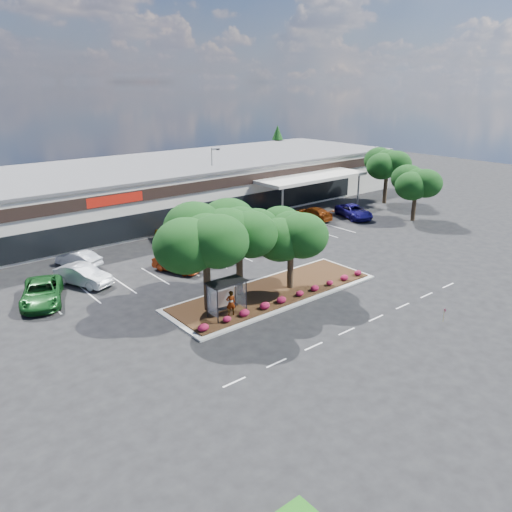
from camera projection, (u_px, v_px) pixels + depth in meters
ground at (327, 303)px, 38.32m from camera, size 160.00×160.00×0.00m
retail_store at (128, 192)px, 62.05m from camera, size 80.40×25.20×6.25m
landscape_island at (274, 292)px, 40.00m from camera, size 18.00×6.00×0.26m
lane_markings at (243, 267)px, 45.84m from camera, size 33.12×20.06×0.01m
shrub_row at (292, 296)px, 38.34m from camera, size 17.00×0.80×0.50m
bus_shelter at (225, 288)px, 35.22m from camera, size 2.75×1.55×2.59m
island_tree_west at (206, 259)px, 35.42m from camera, size 7.20×7.20×7.89m
island_tree_mid at (239, 250)px, 38.12m from camera, size 6.60×6.60×7.32m
island_tree_east at (291, 249)px, 39.56m from camera, size 5.80×5.80×6.50m
tree_east_near at (415, 194)px, 60.13m from camera, size 5.60×5.60×6.51m
tree_east_far at (386, 176)px, 68.78m from camera, size 6.40×6.40×7.62m
conifer_north_east at (277, 150)px, 89.31m from camera, size 3.96×3.96×9.00m
person_waiting at (231, 303)px, 35.45m from camera, size 0.80×0.66×1.89m
light_pole at (213, 186)px, 62.87m from camera, size 1.43×0.50×8.40m
survey_stake at (444, 314)px, 35.13m from camera, size 0.08×0.14×0.98m
car_0 at (42, 292)px, 38.13m from camera, size 4.86×6.72×1.70m
car_1 at (83, 275)px, 41.56m from camera, size 3.73×5.43×1.70m
car_2 at (177, 264)px, 44.50m from camera, size 3.19×4.77×1.49m
car_3 at (209, 252)px, 47.27m from camera, size 3.50×5.03×1.59m
car_4 at (217, 251)px, 47.95m from camera, size 3.07×5.38×1.41m
car_5 at (265, 242)px, 50.32m from camera, size 3.48×5.04×1.57m
car_7 at (302, 224)px, 56.90m from camera, size 3.15×4.57×1.44m
car_8 at (354, 212)px, 62.12m from camera, size 4.41×6.36×1.61m
car_9 at (79, 259)px, 45.63m from camera, size 3.24×4.78×1.49m
car_11 at (172, 235)px, 52.64m from camera, size 2.05×5.20×1.69m
car_12 at (227, 234)px, 53.08m from camera, size 3.04×5.56×1.48m
car_13 at (190, 229)px, 54.96m from camera, size 3.63×5.52×1.49m
car_14 at (241, 226)px, 55.70m from camera, size 3.47×6.42×1.71m
car_15 at (260, 218)px, 58.89m from camera, size 1.83×5.11×1.68m
car_16 at (278, 214)px, 61.51m from camera, size 2.42×4.97×1.36m
car_17 at (312, 214)px, 61.30m from camera, size 2.41×5.45×1.56m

